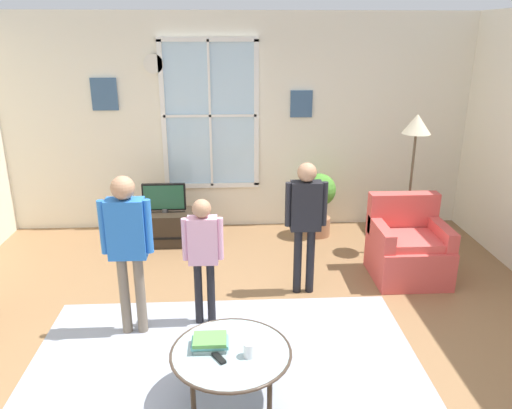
% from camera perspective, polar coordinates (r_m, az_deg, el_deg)
% --- Properties ---
extents(ground_plane, '(6.63, 6.31, 0.02)m').
position_cam_1_polar(ground_plane, '(4.37, -1.02, -16.30)').
color(ground_plane, olive).
extents(back_wall, '(6.03, 0.17, 2.78)m').
position_cam_1_polar(back_wall, '(6.56, -2.18, 9.29)').
color(back_wall, silver).
rests_on(back_wall, ground_plane).
extents(area_rug, '(3.15, 1.88, 0.01)m').
position_cam_1_polar(area_rug, '(4.24, -3.56, -17.36)').
color(area_rug, '#999EAD').
rests_on(area_rug, ground_plane).
extents(tv_stand, '(1.01, 0.45, 0.41)m').
position_cam_1_polar(tv_stand, '(6.34, -10.31, -2.59)').
color(tv_stand, '#2D2319').
rests_on(tv_stand, ground_plane).
extents(television, '(0.53, 0.08, 0.37)m').
position_cam_1_polar(television, '(6.20, -10.54, 0.83)').
color(television, '#4C4C4C').
rests_on(television, tv_stand).
extents(armchair, '(0.76, 0.74, 0.87)m').
position_cam_1_polar(armchair, '(5.59, 17.07, -4.86)').
color(armchair, '#D14C47').
rests_on(armchair, ground_plane).
extents(coffee_table, '(0.86, 0.86, 0.42)m').
position_cam_1_polar(coffee_table, '(3.63, -2.90, -16.81)').
color(coffee_table, '#99B2B7').
rests_on(coffee_table, ground_plane).
extents(book_stack, '(0.26, 0.18, 0.08)m').
position_cam_1_polar(book_stack, '(3.64, -5.32, -15.55)').
color(book_stack, gray).
rests_on(book_stack, coffee_table).
extents(cup, '(0.08, 0.08, 0.11)m').
position_cam_1_polar(cup, '(3.54, -0.79, -16.39)').
color(cup, white).
rests_on(cup, coffee_table).
extents(remote_near_books, '(0.11, 0.14, 0.02)m').
position_cam_1_polar(remote_near_books, '(3.55, -4.31, -17.17)').
color(remote_near_books, black).
rests_on(remote_near_books, coffee_table).
extents(person_blue_shirt, '(0.43, 0.20, 1.44)m').
position_cam_1_polar(person_blue_shirt, '(4.28, -14.60, -3.76)').
color(person_blue_shirt, '#726656').
rests_on(person_blue_shirt, ground_plane).
extents(person_black_shirt, '(0.41, 0.19, 1.37)m').
position_cam_1_polar(person_black_shirt, '(4.85, 5.73, -1.04)').
color(person_black_shirt, black).
rests_on(person_black_shirt, ground_plane).
extents(person_pink_shirt, '(0.36, 0.16, 1.19)m').
position_cam_1_polar(person_pink_shirt, '(4.36, -6.11, -4.96)').
color(person_pink_shirt, black).
rests_on(person_pink_shirt, ground_plane).
extents(potted_plant_by_window, '(0.42, 0.42, 0.83)m').
position_cam_1_polar(potted_plant_by_window, '(6.42, 7.27, 0.64)').
color(potted_plant_by_window, '#9E6B4C').
rests_on(potted_plant_by_window, ground_plane).
extents(floor_lamp, '(0.32, 0.32, 1.67)m').
position_cam_1_polar(floor_lamp, '(5.92, 17.88, 7.27)').
color(floor_lamp, black).
rests_on(floor_lamp, ground_plane).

